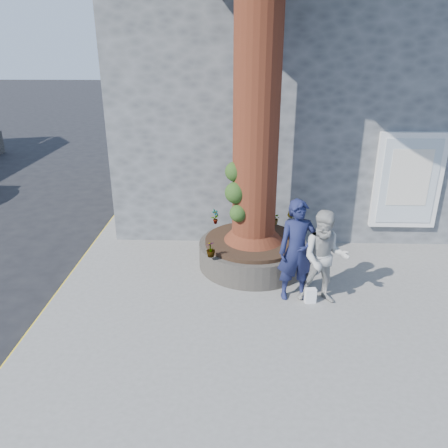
{
  "coord_description": "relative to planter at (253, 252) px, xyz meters",
  "views": [
    {
      "loc": [
        0.47,
        -6.48,
        4.52
      ],
      "look_at": [
        0.2,
        1.53,
        1.25
      ],
      "focal_mm": 35.0,
      "sensor_mm": 36.0,
      "label": 1
    }
  ],
  "objects": [
    {
      "name": "plant_d",
      "position": [
        0.52,
        0.85,
        0.45
      ],
      "size": [
        0.32,
        0.34,
        0.29
      ],
      "primitive_type": "imported",
      "rotation": [
        0.0,
        0.0,
        5.14
      ],
      "color": "gray",
      "rests_on": "planter"
    },
    {
      "name": "stone_shop",
      "position": [
        1.7,
        5.2,
        2.75
      ],
      "size": [
        10.3,
        8.3,
        6.3
      ],
      "color": "#515356",
      "rests_on": "ground"
    },
    {
      "name": "pavement",
      "position": [
        0.7,
        -1.0,
        -0.35
      ],
      "size": [
        9.0,
        8.0,
        0.12
      ],
      "primitive_type": "cube",
      "color": "slate",
      "rests_on": "ground"
    },
    {
      "name": "shopping_bag",
      "position": [
        1.03,
        -1.48,
        -0.15
      ],
      "size": [
        0.22,
        0.15,
        0.28
      ],
      "primitive_type": "cube",
      "rotation": [
        0.0,
        0.0,
        0.14
      ],
      "color": "white",
      "rests_on": "pavement"
    },
    {
      "name": "man",
      "position": [
        0.75,
        -1.3,
        0.67
      ],
      "size": [
        0.76,
        0.56,
        1.93
      ],
      "primitive_type": "imported",
      "rotation": [
        0.0,
        0.0,
        0.14
      ],
      "color": "#171B3F",
      "rests_on": "pavement"
    },
    {
      "name": "plant_b",
      "position": [
        0.85,
        0.69,
        0.51
      ],
      "size": [
        0.27,
        0.27,
        0.4
      ],
      "primitive_type": "imported",
      "rotation": [
        0.0,
        0.0,
        1.87
      ],
      "color": "gray",
      "rests_on": "planter"
    },
    {
      "name": "yellow_line",
      "position": [
        -3.85,
        -1.0,
        -0.41
      ],
      "size": [
        0.1,
        30.0,
        0.01
      ],
      "primitive_type": "cube",
      "color": "yellow",
      "rests_on": "ground"
    },
    {
      "name": "woman",
      "position": [
        1.23,
        -1.43,
        0.6
      ],
      "size": [
        0.93,
        0.77,
        1.78
      ],
      "primitive_type": "imported",
      "rotation": [
        0.0,
        0.0,
        -0.11
      ],
      "color": "#A7A59F",
      "rests_on": "pavement"
    },
    {
      "name": "ground",
      "position": [
        -0.8,
        -2.0,
        -0.41
      ],
      "size": [
        120.0,
        120.0,
        0.0
      ],
      "primitive_type": "plane",
      "color": "black",
      "rests_on": "ground"
    },
    {
      "name": "plant_c",
      "position": [
        -0.85,
        -0.85,
        0.47
      ],
      "size": [
        0.25,
        0.25,
        0.32
      ],
      "primitive_type": "imported",
      "rotation": [
        0.0,
        0.0,
        3.82
      ],
      "color": "gray",
      "rests_on": "planter"
    },
    {
      "name": "planter",
      "position": [
        0.0,
        0.0,
        0.0
      ],
      "size": [
        2.3,
        2.3,
        0.6
      ],
      "color": "black",
      "rests_on": "pavement"
    },
    {
      "name": "plant_a",
      "position": [
        -0.85,
        0.85,
        0.48
      ],
      "size": [
        0.22,
        0.22,
        0.35
      ],
      "primitive_type": "imported",
      "rotation": [
        0.0,
        0.0,
        0.85
      ],
      "color": "gray",
      "rests_on": "planter"
    }
  ]
}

